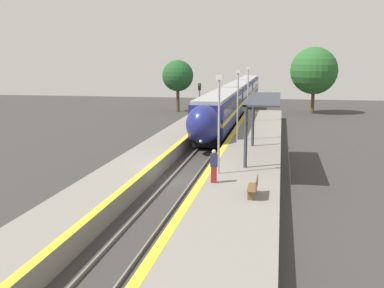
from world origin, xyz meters
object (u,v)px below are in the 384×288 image
Objects in this scene: train at (237,96)px; lamppost_near at (219,118)px; platform_bench at (254,187)px; lamppost_far at (248,91)px; person_waiting at (214,165)px; lamppost_mid at (238,100)px; railway_signal at (199,102)px.

lamppost_near is (2.43, -37.58, 1.79)m from train.
lamppost_far is (-2.22, 26.91, 2.63)m from platform_bench.
lamppost_near reaches higher than person_waiting.
lamppost_mid is 1.00× the size of lamppost_far.
railway_signal is at bearing -179.62° from lamppost_far.
train is 12.39× the size of railway_signal.
railway_signal is 5.08m from lamppost_far.
platform_bench is at bearing -62.05° from lamppost_near.
person_waiting is 0.32× the size of lamppost_near.
platform_bench is 0.30× the size of lamppost_far.
person_waiting is at bearing -89.89° from lamppost_mid.
platform_bench is 0.30× the size of lamppost_mid.
train is 37.71m from lamppost_near.
train is at bearing 95.30° from lamppost_mid.
train is 33.61× the size of person_waiting.
lamppost_mid is 11.36m from lamppost_far.
train is 10.82× the size of lamppost_near.
platform_bench is 27.13m from lamppost_far.
platform_bench is 0.30× the size of lamppost_near.
lamppost_near is at bearing 117.95° from platform_bench.
lamppost_near is (-2.22, 4.18, 2.63)m from platform_bench.
person_waiting is 13.58m from lamppost_mid.
lamppost_far is (4.94, 0.03, 1.19)m from railway_signal.
lamppost_mid is at bearing -90.00° from lamppost_far.
platform_bench is 27.85m from railway_signal.
lamppost_mid reaches higher than railway_signal.
platform_bench is 0.35× the size of railway_signal.
railway_signal is at bearing 113.55° from lamppost_mid.
train is 15.16m from lamppost_far.
lamppost_near is 11.36m from lamppost_mid.
lamppost_mid is at bearing 90.11° from person_waiting.
person_waiting is at bearing -89.94° from lamppost_far.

